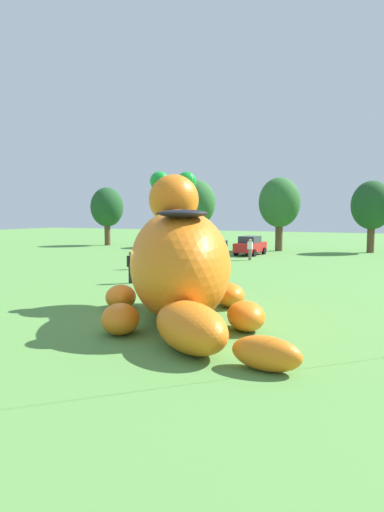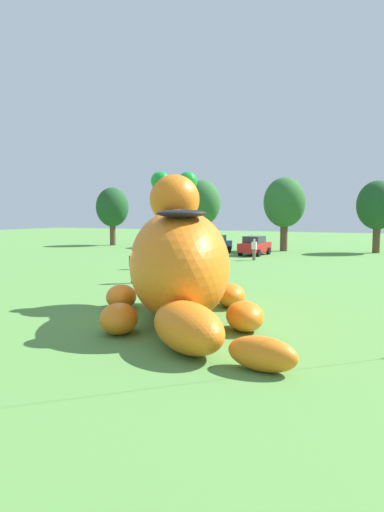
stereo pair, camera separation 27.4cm
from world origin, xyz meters
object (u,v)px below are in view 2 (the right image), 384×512
(car_red, at_px, (255,246))
(spectator_by_cars, at_px, (133,267))
(car_blue, at_px, (215,244))
(spectator_near_inflatable, at_px, (254,250))
(giant_inflatable_creature, at_px, (179,263))
(car_white, at_px, (182,243))
(spectator_mid_field, at_px, (144,256))

(car_red, distance_m, spectator_by_cars, 18.97)
(car_blue, distance_m, spectator_near_inflatable, 7.14)
(giant_inflatable_creature, distance_m, spectator_by_cars, 8.95)
(giant_inflatable_creature, bearing_deg, spectator_by_cars, 135.46)
(car_white, bearing_deg, spectator_mid_field, -70.90)
(spectator_by_cars, bearing_deg, giant_inflatable_creature, -44.54)
(spectator_by_cars, bearing_deg, car_red, 89.91)
(car_blue, distance_m, spectator_mid_field, 13.60)
(car_red, distance_m, spectator_near_inflatable, 4.61)
(car_blue, bearing_deg, giant_inflatable_creature, -67.93)
(car_white, distance_m, spectator_near_inflatable, 10.58)
(spectator_near_inflatable, xyz_separation_m, spectator_by_cars, (-1.55, -14.62, 0.00))
(giant_inflatable_creature, height_order, car_blue, giant_inflatable_creature)
(giant_inflatable_creature, bearing_deg, spectator_near_inflatable, 102.90)
(giant_inflatable_creature, distance_m, spectator_near_inflatable, 21.41)
(giant_inflatable_creature, xyz_separation_m, spectator_by_cars, (-6.33, 6.23, -1.16))
(giant_inflatable_creature, relative_size, spectator_mid_field, 5.36)
(car_red, bearing_deg, spectator_mid_field, -102.72)
(spectator_near_inflatable, relative_size, spectator_by_cars, 1.00)
(car_red, distance_m, spectator_mid_field, 13.72)
(giant_inflatable_creature, height_order, spectator_mid_field, giant_inflatable_creature)
(spectator_near_inflatable, bearing_deg, spectator_by_cars, -96.07)
(spectator_mid_field, bearing_deg, car_red, 77.28)
(spectator_near_inflatable, bearing_deg, car_blue, 140.59)
(car_white, height_order, car_blue, same)
(car_red, height_order, spectator_near_inflatable, car_red)
(giant_inflatable_creature, height_order, car_red, giant_inflatable_creature)
(spectator_mid_field, distance_m, spectator_by_cars, 6.33)
(spectator_near_inflatable, bearing_deg, spectator_mid_field, -116.72)
(car_white, height_order, spectator_near_inflatable, car_white)
(giant_inflatable_creature, xyz_separation_m, car_red, (-6.30, 25.19, -1.15))
(car_blue, height_order, spectator_by_cars, car_blue)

